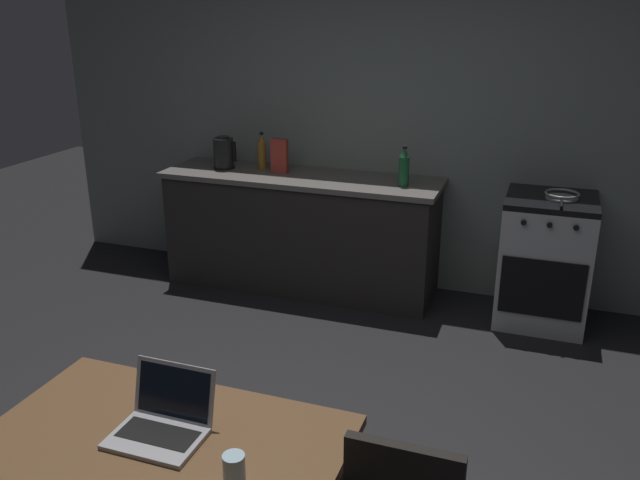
% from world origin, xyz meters
% --- Properties ---
extents(ground_plane, '(12.00, 12.00, 0.00)m').
position_xyz_m(ground_plane, '(0.00, 0.00, 0.00)').
color(ground_plane, black).
extents(back_wall, '(6.40, 0.10, 2.62)m').
position_xyz_m(back_wall, '(0.30, 2.42, 1.31)').
color(back_wall, gray).
rests_on(back_wall, ground_plane).
extents(kitchen_counter, '(2.16, 0.64, 0.92)m').
position_xyz_m(kitchen_counter, '(-0.65, 2.07, 0.46)').
color(kitchen_counter, '#282623').
rests_on(kitchen_counter, ground_plane).
extents(stove_oven, '(0.60, 0.62, 0.92)m').
position_xyz_m(stove_oven, '(1.18, 2.07, 0.46)').
color(stove_oven, '#B7BABF').
rests_on(stove_oven, ground_plane).
extents(dining_table, '(1.27, 0.89, 0.71)m').
position_xyz_m(dining_table, '(-0.03, -0.94, 0.65)').
color(dining_table, brown).
rests_on(dining_table, ground_plane).
extents(laptop, '(0.32, 0.28, 0.22)m').
position_xyz_m(laptop, '(-0.05, -0.84, 0.76)').
color(laptop, '#99999E').
rests_on(laptop, dining_table).
extents(electric_kettle, '(0.19, 0.17, 0.26)m').
position_xyz_m(electric_kettle, '(-1.30, 2.07, 1.04)').
color(electric_kettle, black).
rests_on(electric_kettle, kitchen_counter).
extents(bottle, '(0.08, 0.08, 0.29)m').
position_xyz_m(bottle, '(0.16, 2.02, 1.05)').
color(bottle, '#19592D').
rests_on(bottle, kitchen_counter).
extents(frying_pan, '(0.23, 0.40, 0.05)m').
position_xyz_m(frying_pan, '(1.24, 2.04, 0.94)').
color(frying_pan, gray).
rests_on(frying_pan, stove_oven).
extents(drinking_glass, '(0.07, 0.07, 0.12)m').
position_xyz_m(drinking_glass, '(0.32, -1.01, 0.78)').
color(drinking_glass, '#99B7C6').
rests_on(drinking_glass, dining_table).
extents(cereal_box, '(0.13, 0.05, 0.26)m').
position_xyz_m(cereal_box, '(-0.83, 2.09, 1.05)').
color(cereal_box, '#B2382D').
rests_on(cereal_box, kitchen_counter).
extents(bottle_b, '(0.07, 0.07, 0.29)m').
position_xyz_m(bottle_b, '(-1.00, 2.15, 1.05)').
color(bottle_b, '#8C601E').
rests_on(bottle_b, kitchen_counter).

